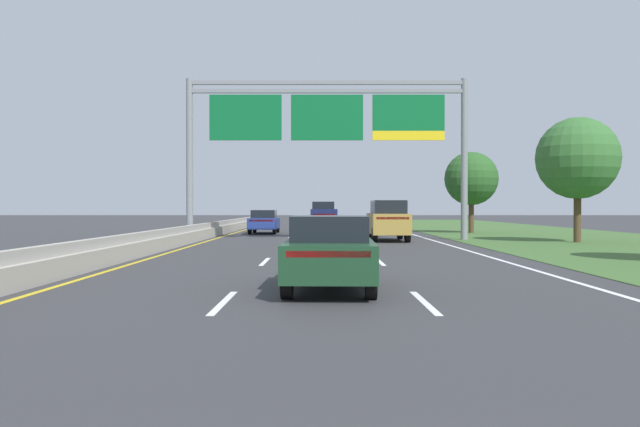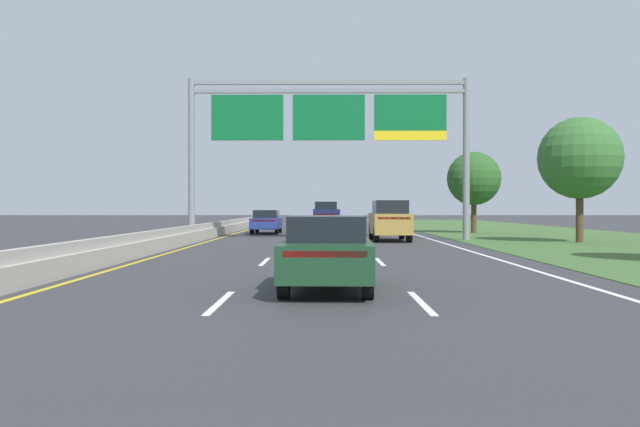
{
  "view_description": "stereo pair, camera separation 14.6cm",
  "coord_description": "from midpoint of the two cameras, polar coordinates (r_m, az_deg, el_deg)",
  "views": [
    {
      "loc": [
        -0.07,
        -1.48,
        1.75
      ],
      "look_at": [
        -0.11,
        25.81,
        1.49
      ],
      "focal_mm": 36.67,
      "sensor_mm": 36.0,
      "label": 1
    },
    {
      "loc": [
        0.07,
        -1.48,
        1.75
      ],
      "look_at": [
        -0.11,
        25.81,
        1.49
      ],
      "focal_mm": 36.67,
      "sensor_mm": 36.0,
      "label": 2
    }
  ],
  "objects": [
    {
      "name": "grass_verge_right",
      "position": [
        39.1,
        21.0,
        -2.05
      ],
      "size": [
        14.0,
        110.0,
        0.02
      ],
      "primitive_type": "cube",
      "color": "#3D602D",
      "rests_on": "ground"
    },
    {
      "name": "median_barrier_concrete",
      "position": [
        37.1,
        -10.17,
        -1.63
      ],
      "size": [
        0.6,
        110.0,
        0.85
      ],
      "color": "#A8A399",
      "rests_on": "ground"
    },
    {
      "name": "car_gold_right_lane_suv",
      "position": [
        34.32,
        5.91,
        -0.55
      ],
      "size": [
        1.91,
        4.7,
        2.11
      ],
      "rotation": [
        0.0,
        0.0,
        1.57
      ],
      "color": "#A38438",
      "rests_on": "ground"
    },
    {
      "name": "roadside_tree_mid",
      "position": [
        34.83,
        21.54,
        4.5
      ],
      "size": [
        4.06,
        4.06,
        6.22
      ],
      "color": "#4C3823",
      "rests_on": "ground"
    },
    {
      "name": "pickup_truck_navy",
      "position": [
        51.02,
        0.29,
        -0.22
      ],
      "size": [
        2.09,
        5.43,
        2.2
      ],
      "rotation": [
        0.0,
        0.0,
        1.59
      ],
      "color": "#161E47",
      "rests_on": "ground"
    },
    {
      "name": "car_darkgreen_centre_lane_sedan",
      "position": [
        13.92,
        0.65,
        -3.3
      ],
      "size": [
        1.94,
        4.45,
        1.57
      ],
      "rotation": [
        0.0,
        0.0,
        1.54
      ],
      "color": "#193D23",
      "rests_on": "ground"
    },
    {
      "name": "ground_plane",
      "position": [
        36.52,
        0.08,
        -2.21
      ],
      "size": [
        220.0,
        220.0,
        0.0
      ],
      "primitive_type": "plane",
      "color": "#333335"
    },
    {
      "name": "car_blue_left_lane_sedan",
      "position": [
        43.81,
        -4.91,
        -0.68
      ],
      "size": [
        1.85,
        4.41,
        1.57
      ],
      "rotation": [
        0.0,
        0.0,
        1.57
      ],
      "color": "navy",
      "rests_on": "ground"
    },
    {
      "name": "lane_striping",
      "position": [
        36.07,
        0.08,
        -2.24
      ],
      "size": [
        11.96,
        106.0,
        0.01
      ],
      "color": "white",
      "rests_on": "ground"
    },
    {
      "name": "roadside_tree_far",
      "position": [
        45.47,
        13.06,
        2.98
      ],
      "size": [
        3.62,
        3.62,
        5.52
      ],
      "color": "#4C3823",
      "rests_on": "ground"
    },
    {
      "name": "overhead_sign_gantry",
      "position": [
        35.1,
        0.58,
        7.75
      ],
      "size": [
        15.06,
        0.42,
        8.64
      ],
      "color": "gray",
      "rests_on": "ground"
    }
  ]
}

